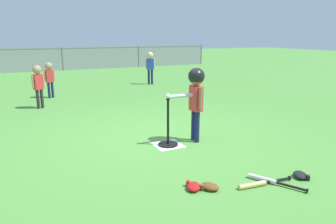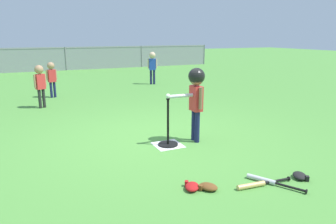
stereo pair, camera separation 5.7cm
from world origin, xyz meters
name	(u,v)px [view 1 (the left image)]	position (x,y,z in m)	size (l,w,h in m)	color
ground_plane	(154,138)	(0.00, 0.00, 0.00)	(60.00, 60.00, 0.00)	#51933D
home_plate	(168,145)	(0.07, -0.41, 0.00)	(0.44, 0.44, 0.01)	white
batting_tee	(168,137)	(0.07, -0.41, 0.13)	(0.32, 0.32, 0.77)	black
baseball_on_tee	(168,96)	(0.07, -0.41, 0.80)	(0.07, 0.07, 0.07)	white
batter_child	(196,90)	(0.56, -0.42, 0.87)	(0.64, 0.35, 1.22)	#191E4C
fielder_deep_center	(150,64)	(2.23, 5.58, 0.74)	(0.32, 0.23, 1.14)	#191E4C
fielder_near_right	(38,81)	(-1.60, 3.26, 0.67)	(0.28, 0.21, 1.04)	#262626
fielder_deep_right	(49,75)	(-1.24, 4.51, 0.64)	(0.29, 0.20, 1.00)	#191E4C
spare_bat_silver	(268,180)	(0.59, -2.11, 0.03)	(0.39, 0.63, 0.06)	silver
spare_bat_wood	(258,184)	(0.42, -2.13, 0.03)	(0.72, 0.12, 0.06)	#DBB266
glove_by_plate	(193,186)	(-0.30, -1.86, 0.04)	(0.26, 0.27, 0.07)	#B21919
glove_near_bats	(210,187)	(-0.13, -1.95, 0.04)	(0.25, 0.27, 0.07)	brown
glove_tossed_aside	(300,175)	(1.05, -2.18, 0.04)	(0.26, 0.27, 0.07)	black
outfield_fence	(63,58)	(0.00, 11.56, 0.62)	(16.06, 0.06, 1.15)	slate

